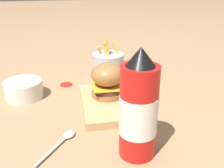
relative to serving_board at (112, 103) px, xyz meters
name	(u,v)px	position (x,y,z in m)	size (l,w,h in m)	color
ground_plane	(110,98)	(0.05, 0.00, -0.01)	(6.00, 6.00, 0.00)	#9E7A56
serving_board	(112,103)	(0.00, 0.00, 0.00)	(0.25, 0.19, 0.02)	tan
burger	(108,80)	(0.03, 0.01, 0.06)	(0.10, 0.10, 0.10)	#9E6638
ketchup_bottle	(138,110)	(-0.22, -0.02, 0.10)	(0.08, 0.08, 0.24)	red
fries_basket	(108,64)	(0.25, -0.03, 0.03)	(0.12, 0.12, 0.14)	#B7B7BC
side_bowl	(24,89)	(0.11, 0.27, 0.02)	(0.12, 0.12, 0.06)	silver
spoon	(63,140)	(-0.15, 0.15, -0.01)	(0.13, 0.10, 0.01)	#B2B2B7
ketchup_puddle	(66,84)	(0.18, 0.13, -0.01)	(0.04, 0.04, 0.00)	#B21E14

